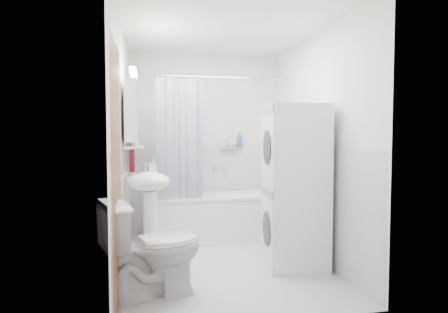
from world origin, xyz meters
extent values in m
plane|color=silver|center=(0.00, 0.00, 0.00)|extent=(2.60, 2.60, 0.00)
plane|color=white|center=(0.00, 1.30, 1.20)|extent=(2.00, 0.00, 2.00)
plane|color=white|center=(0.00, -1.30, 1.20)|extent=(2.00, 0.00, 2.00)
plane|color=white|center=(-1.00, 0.00, 1.20)|extent=(0.00, 2.60, 2.60)
plane|color=white|center=(1.00, 0.00, 1.20)|extent=(0.00, 2.60, 2.60)
plane|color=white|center=(0.00, 0.00, 2.40)|extent=(2.60, 2.60, 0.00)
plane|color=white|center=(0.00, 1.29, 0.60)|extent=(1.98, 0.00, 1.98)
plane|color=white|center=(-0.99, 0.00, 0.60)|extent=(0.00, 2.58, 2.58)
plane|color=white|center=(0.99, 0.00, 0.60)|extent=(0.00, 2.58, 2.58)
plane|color=brown|center=(-0.98, -0.88, 1.00)|extent=(0.00, 2.00, 2.00)
cylinder|color=silver|center=(-0.95, -0.55, 1.00)|extent=(0.04, 0.04, 0.04)
cube|color=white|center=(0.07, 0.92, 0.27)|extent=(1.47, 0.69, 0.54)
cube|color=white|center=(0.07, 0.92, 0.55)|extent=(1.49, 0.71, 0.03)
cube|color=silver|center=(0.07, 0.92, 0.44)|extent=(1.29, 0.51, 0.20)
cylinder|color=silver|center=(0.27, 1.25, 0.89)|extent=(0.04, 0.12, 0.04)
cylinder|color=silver|center=(0.07, 0.63, 2.00)|extent=(1.67, 0.02, 0.02)
cube|color=#151344|center=(-0.61, 0.63, 1.25)|extent=(0.10, 0.02, 1.45)
cube|color=#151344|center=(-0.52, 0.63, 1.25)|extent=(0.10, 0.02, 1.45)
cube|color=#151344|center=(-0.43, 0.63, 1.25)|extent=(0.10, 0.02, 1.45)
cube|color=#151344|center=(-0.34, 0.63, 1.25)|extent=(0.10, 0.02, 1.45)
cube|color=#151344|center=(-0.25, 0.63, 1.25)|extent=(0.10, 0.02, 1.45)
cube|color=#151344|center=(-0.16, 0.63, 1.25)|extent=(0.10, 0.02, 1.45)
ellipsoid|color=white|center=(-0.76, 0.10, 0.85)|extent=(0.44, 0.37, 0.20)
cylinder|color=white|center=(-0.74, 0.10, 0.38)|extent=(0.14, 0.14, 0.75)
cylinder|color=silver|center=(-0.78, 0.24, 0.97)|extent=(0.03, 0.03, 0.14)
cylinder|color=silver|center=(-0.78, 0.20, 1.03)|extent=(0.02, 0.10, 0.02)
cube|color=white|center=(-0.91, 0.10, 1.55)|extent=(0.12, 0.50, 0.60)
cube|color=white|center=(-0.84, 0.10, 1.55)|extent=(0.01, 0.47, 0.57)
cube|color=#FFEABF|center=(-0.89, 0.10, 1.93)|extent=(0.06, 0.45, 0.06)
cube|color=silver|center=(-0.89, 0.10, 1.20)|extent=(0.18, 0.54, 0.02)
cube|color=silver|center=(0.32, 1.24, 1.15)|extent=(0.22, 0.06, 0.02)
cube|color=#500F13|center=(-0.94, 0.65, 1.30)|extent=(0.05, 0.33, 0.77)
cube|color=#500F13|center=(-0.91, 0.65, 1.66)|extent=(0.03, 0.29, 0.08)
cylinder|color=silver|center=(-0.95, 0.65, 1.70)|extent=(0.02, 0.04, 0.02)
cube|color=white|center=(0.68, -0.24, 0.40)|extent=(0.63, 0.63, 0.81)
cylinder|color=#2D2D33|center=(0.39, -0.24, 0.40)|extent=(0.06, 0.34, 0.34)
cube|color=gray|center=(0.39, -0.24, 0.76)|extent=(0.06, 0.51, 0.08)
cube|color=white|center=(0.68, -0.24, 1.21)|extent=(0.63, 0.63, 0.81)
cylinder|color=#2D2D33|center=(0.39, -0.24, 1.20)|extent=(0.06, 0.34, 0.34)
cube|color=gray|center=(0.39, -0.24, 1.56)|extent=(0.06, 0.51, 0.08)
imported|color=white|center=(-0.72, -0.71, 0.40)|extent=(0.91, 0.68, 0.80)
imported|color=gray|center=(-0.71, 0.25, 0.95)|extent=(0.08, 0.17, 0.08)
imported|color=gray|center=(-0.89, -0.05, 1.25)|extent=(0.07, 0.18, 0.07)
imported|color=gray|center=(-0.89, 0.22, 1.26)|extent=(0.10, 0.09, 0.10)
imported|color=gray|center=(0.35, 1.24, 1.23)|extent=(0.13, 0.17, 0.13)
imported|color=#2A66AA|center=(0.47, 1.24, 1.20)|extent=(0.08, 0.21, 0.08)
camera|label=1|loc=(-0.73, -3.74, 1.30)|focal=30.00mm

